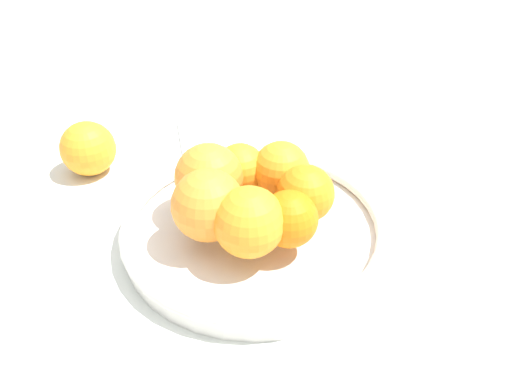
{
  "coord_description": "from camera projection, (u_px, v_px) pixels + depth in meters",
  "views": [
    {
      "loc": [
        0.47,
        -0.0,
        0.41
      ],
      "look_at": [
        0.0,
        0.0,
        0.07
      ],
      "focal_mm": 35.0,
      "sensor_mm": 36.0,
      "label": 1
    }
  ],
  "objects": [
    {
      "name": "ground_plane",
      "position": [
        256.0,
        238.0,
        0.62
      ],
      "size": [
        4.0,
        4.0,
        0.0
      ],
      "primitive_type": "plane",
      "color": "silver"
    },
    {
      "name": "fruit_bowl",
      "position": [
        256.0,
        227.0,
        0.61
      ],
      "size": [
        0.33,
        0.33,
        0.03
      ],
      "color": "silver",
      "rests_on": "ground_plane"
    },
    {
      "name": "orange_pile",
      "position": [
        248.0,
        193.0,
        0.58
      ],
      "size": [
        0.19,
        0.19,
        0.08
      ],
      "color": "orange",
      "rests_on": "fruit_bowl"
    },
    {
      "name": "stray_orange",
      "position": [
        89.0,
        149.0,
        0.73
      ],
      "size": [
        0.08,
        0.08,
        0.08
      ],
      "primitive_type": "sphere",
      "color": "orange",
      "rests_on": "ground_plane"
    },
    {
      "name": "napkin_folded",
      "position": [
        216.0,
        131.0,
        0.84
      ],
      "size": [
        0.14,
        0.14,
        0.01
      ],
      "primitive_type": "cube",
      "rotation": [
        0.0,
        0.0,
        0.2
      ],
      "color": "white",
      "rests_on": "ground_plane"
    }
  ]
}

